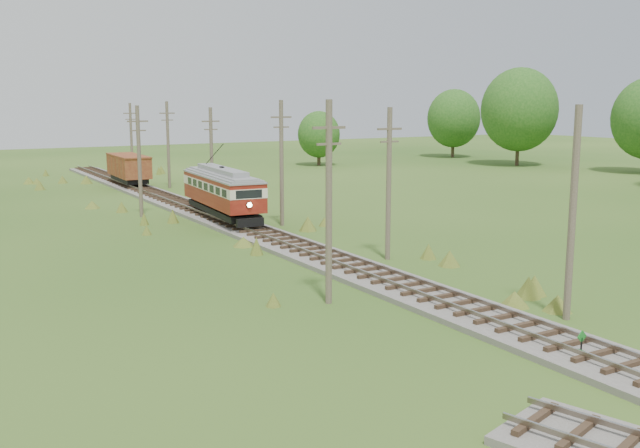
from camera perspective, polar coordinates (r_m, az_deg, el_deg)
ground at (r=26.23m, az=22.95°, el=-10.89°), size 260.00×260.00×0.00m
railbed_main at (r=53.13m, az=-7.60°, el=0.26°), size 3.60×96.00×0.57m
switch_marker at (r=26.74m, az=20.19°, el=-8.89°), size 0.45×0.06×1.08m
streetcar at (r=53.17m, az=-7.82°, el=2.79°), size 3.57×11.77×5.33m
gondola at (r=77.27m, az=-15.06°, el=4.40°), size 3.01×8.60×2.83m
gravel_pile at (r=65.89m, az=-9.14°, el=2.37°), size 3.17×3.36×1.15m
utility_pole_r_1 at (r=30.53m, az=19.55°, el=0.71°), size 0.30×0.30×8.80m
utility_pole_r_2 at (r=40.19m, az=5.52°, el=3.33°), size 1.60×0.30×8.60m
utility_pole_r_3 at (r=51.20m, az=-3.09°, el=4.98°), size 1.60×0.30×9.00m
utility_pole_r_4 at (r=62.97m, az=-8.67°, el=5.51°), size 1.60×0.30×8.40m
utility_pole_r_5 at (r=75.30m, az=-12.06°, el=6.29°), size 1.60×0.30×8.90m
utility_pole_r_6 at (r=87.68m, az=-14.86°, el=6.58°), size 1.60×0.30×8.70m
utility_pole_l_a at (r=31.10m, az=0.71°, el=1.86°), size 1.60×0.30×9.00m
utility_pole_l_b at (r=56.78m, az=-14.26°, el=4.96°), size 1.60×0.30×8.60m
tree_right_4 at (r=103.56m, az=15.66°, el=8.80°), size 10.50×10.50×13.53m
tree_right_5 at (r=116.64m, az=10.65°, el=8.30°), size 8.40×8.40×10.82m
tree_mid_b at (r=99.97m, az=-0.09°, el=7.18°), size 5.88×5.88×7.57m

